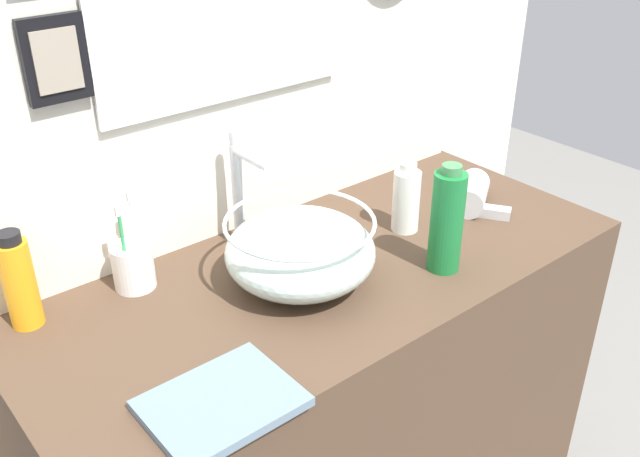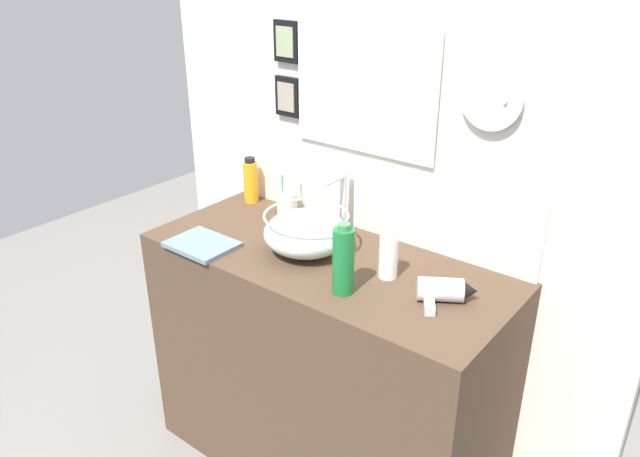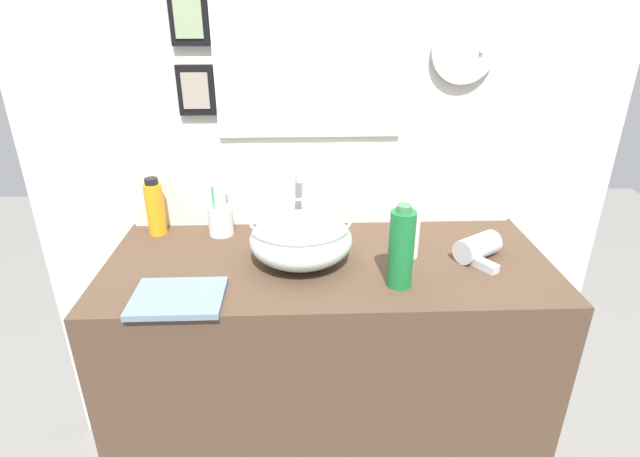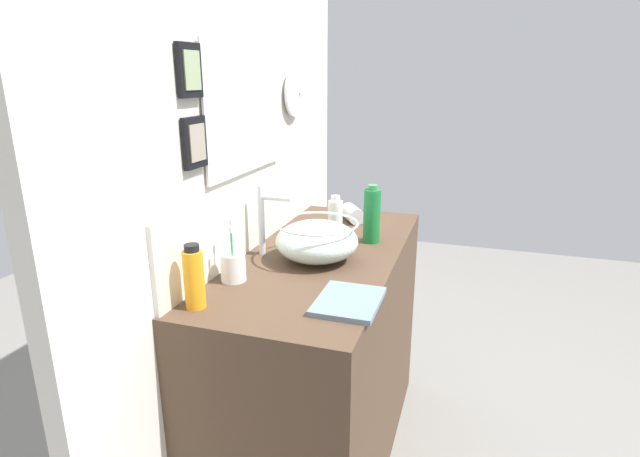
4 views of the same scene
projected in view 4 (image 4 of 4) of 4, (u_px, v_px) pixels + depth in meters
The scene contains 11 objects.
ground_plane at pixel (322, 457), 2.10m from camera, with size 6.00×6.00×0.00m, color gray.
vanity_counter at pixel (322, 362), 1.97m from camera, with size 1.28×0.55×0.92m, color #4C3828.
back_panel at pixel (244, 173), 1.84m from camera, with size 1.92×0.10×2.39m.
glass_bowl_sink at pixel (317, 240), 1.74m from camera, with size 0.29×0.29×0.14m.
faucet at pixel (265, 215), 1.78m from camera, with size 0.02×0.13×0.25m.
hair_drier at pixel (352, 213), 2.23m from camera, with size 0.18×0.19×0.07m.
toothbrush_cup at pixel (233, 267), 1.57m from camera, with size 0.08×0.08×0.20m.
soap_dispenser at pixel (335, 216), 2.03m from camera, with size 0.06×0.06×0.16m.
shampoo_bottle at pixel (372, 215), 1.92m from camera, with size 0.07×0.07×0.23m.
lotion_bottle at pixel (194, 278), 1.38m from camera, with size 0.06×0.06×0.19m.
hand_towel at pixel (349, 301), 1.42m from camera, with size 0.23×0.18×0.02m, color slate.
Camera 4 is at (-1.65, -0.52, 1.54)m, focal length 28.00 mm.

